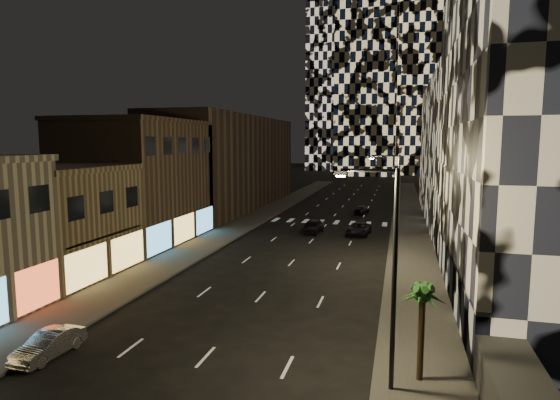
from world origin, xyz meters
The scene contains 18 objects.
sidewalk_left centered at (-10.00, 50.00, 0.07)m, with size 4.00×120.00×0.15m, color #47443F.
sidewalk_right centered at (10.00, 50.00, 0.07)m, with size 4.00×120.00×0.15m, color #47443F.
curb_left centered at (-7.90, 50.00, 0.07)m, with size 0.20×120.00×0.15m, color #4C4C47.
curb_right centered at (7.90, 50.00, 0.07)m, with size 0.20×120.00×0.15m, color #4C4C47.
retail_tan centered at (-17.00, 21.00, 4.00)m, with size 10.00×10.00×8.00m, color #806B4C.
retail_brown centered at (-17.00, 33.50, 6.00)m, with size 10.00×15.00×12.00m, color brown.
retail_filler_left centered at (-17.00, 60.00, 7.00)m, with size 10.00×40.00×14.00m, color brown.
midrise_base centered at (12.30, 24.50, 1.50)m, with size 0.60×25.00×3.00m, color #383838.
midrise_filler_right centered at (20.00, 57.00, 9.00)m, with size 16.00×40.00×18.00m, color #232326.
tower_left_back centered at (-12.00, 165.00, 60.00)m, with size 24.00×24.00×120.00m, color black.
tower_center_low centered at (-2.00, 140.00, 47.50)m, with size 18.00×18.00×95.00m, color black.
streetlight_near centered at (8.35, 10.00, 5.35)m, with size 2.55×0.25×9.00m.
streetlight_far centered at (8.35, 30.00, 5.35)m, with size 2.55×0.25×9.00m.
car_silver_parked centered at (-7.20, 9.16, 0.61)m, with size 1.29×3.71×1.22m, color #A3A3A8.
car_dark_midlane centered at (-0.63, 42.37, 0.74)m, with size 1.76×4.37×1.49m, color black.
car_dark_oncoming centered at (3.50, 58.04, 0.58)m, with size 1.63×4.02×1.17m, color black.
car_dark_rightlane centered at (4.45, 42.36, 0.67)m, with size 2.23×4.85×1.35m, color black.
palm_tree centered at (9.75, 11.07, 3.61)m, with size 2.12×2.14×4.19m.
Camera 1 is at (8.71, -8.55, 10.16)m, focal length 30.00 mm.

